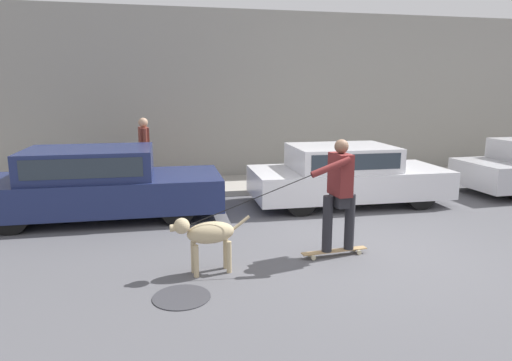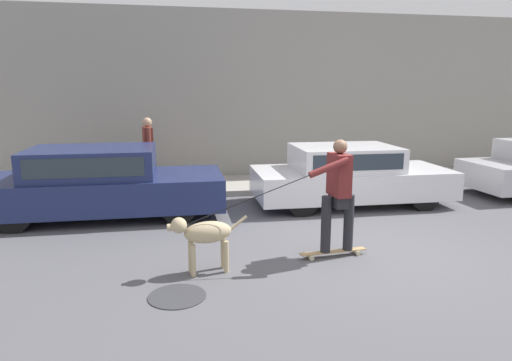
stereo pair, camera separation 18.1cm
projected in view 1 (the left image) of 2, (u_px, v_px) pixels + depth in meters
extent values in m
plane|color=#545459|center=(358.00, 252.00, 6.96)|extent=(36.00, 36.00, 0.00)
cube|color=gray|center=(265.00, 97.00, 12.31)|extent=(32.00, 0.30, 4.43)
cube|color=#A39E93|center=(275.00, 183.00, 11.66)|extent=(30.00, 1.92, 0.13)
cylinder|color=black|center=(175.00, 190.00, 9.78)|extent=(0.63, 0.21, 0.62)
cylinder|color=black|center=(177.00, 208.00, 8.28)|extent=(0.63, 0.21, 0.62)
cylinder|color=black|center=(35.00, 196.00, 9.24)|extent=(0.63, 0.21, 0.62)
cylinder|color=black|center=(10.00, 216.00, 7.73)|extent=(0.63, 0.21, 0.62)
cube|color=navy|center=(102.00, 192.00, 8.72)|extent=(4.56, 1.90, 0.61)
cube|color=navy|center=(89.00, 163.00, 8.57)|extent=(2.34, 1.67, 0.54)
cube|color=#28333D|center=(82.00, 169.00, 7.78)|extent=(2.03, 0.05, 0.35)
cylinder|color=black|center=(386.00, 180.00, 10.81)|extent=(0.63, 0.22, 0.62)
cylinder|color=black|center=(421.00, 194.00, 9.34)|extent=(0.63, 0.22, 0.62)
cylinder|color=black|center=(281.00, 184.00, 10.33)|extent=(0.63, 0.22, 0.62)
cylinder|color=black|center=(301.00, 200.00, 8.86)|extent=(0.63, 0.22, 0.62)
cube|color=silver|center=(348.00, 182.00, 9.80)|extent=(4.18, 1.89, 0.57)
cube|color=silver|center=(342.00, 157.00, 9.67)|extent=(2.15, 1.65, 0.50)
cube|color=#28333D|center=(357.00, 162.00, 8.89)|extent=(1.85, 0.07, 0.32)
cylinder|color=black|center=(480.00, 176.00, 11.30)|extent=(0.63, 0.21, 0.63)
cylinder|color=tan|center=(196.00, 261.00, 5.98)|extent=(0.07, 0.07, 0.44)
cylinder|color=tan|center=(194.00, 257.00, 6.13)|extent=(0.07, 0.07, 0.44)
cylinder|color=tan|center=(229.00, 257.00, 6.13)|extent=(0.07, 0.07, 0.44)
cylinder|color=tan|center=(226.00, 253.00, 6.28)|extent=(0.07, 0.07, 0.44)
ellipsoid|color=tan|center=(211.00, 233.00, 6.06)|extent=(0.68, 0.37, 0.29)
sphere|color=tan|center=(182.00, 226.00, 5.91)|extent=(0.21, 0.21, 0.21)
cylinder|color=tan|center=(174.00, 228.00, 5.88)|extent=(0.13, 0.11, 0.09)
cylinder|color=tan|center=(241.00, 223.00, 6.19)|extent=(0.26, 0.07, 0.20)
cylinder|color=beige|center=(313.00, 258.00, 6.60)|extent=(0.07, 0.04, 0.07)
cylinder|color=beige|center=(309.00, 254.00, 6.74)|extent=(0.07, 0.04, 0.07)
cylinder|color=beige|center=(359.00, 253.00, 6.82)|extent=(0.07, 0.04, 0.07)
cylinder|color=beige|center=(354.00, 249.00, 6.96)|extent=(0.07, 0.04, 0.07)
cube|color=#A88456|center=(334.00, 251.00, 6.77)|extent=(1.04, 0.20, 0.02)
cylinder|color=#232328|center=(327.00, 224.00, 6.65)|extent=(0.15, 0.15, 0.84)
cylinder|color=#232328|center=(350.00, 222.00, 6.76)|extent=(0.15, 0.15, 0.84)
cube|color=#232328|center=(339.00, 201.00, 6.64)|extent=(0.21, 0.34, 0.17)
cube|color=maroon|center=(340.00, 174.00, 6.56)|extent=(0.24, 0.43, 0.61)
sphere|color=brown|center=(341.00, 146.00, 6.48)|extent=(0.20, 0.20, 0.20)
cylinder|color=maroon|center=(332.00, 174.00, 6.80)|extent=(0.09, 0.09, 0.58)
cylinder|color=maroon|center=(331.00, 167.00, 6.23)|extent=(0.58, 0.10, 0.28)
cylinder|color=black|center=(248.00, 201.00, 6.05)|extent=(1.77, 0.03, 0.64)
cylinder|color=#28282D|center=(145.00, 171.00, 10.66)|extent=(0.15, 0.15, 0.83)
cylinder|color=#28282D|center=(146.00, 172.00, 10.51)|extent=(0.15, 0.15, 0.83)
cube|color=brown|center=(144.00, 141.00, 10.44)|extent=(0.26, 0.43, 0.61)
cylinder|color=brown|center=(143.00, 139.00, 10.66)|extent=(0.09, 0.09, 0.58)
cylinder|color=brown|center=(145.00, 141.00, 10.21)|extent=(0.09, 0.09, 0.58)
sphere|color=tan|center=(143.00, 122.00, 10.36)|extent=(0.22, 0.22, 0.22)
cube|color=tan|center=(143.00, 156.00, 10.75)|extent=(0.13, 0.27, 0.25)
cylinder|color=#38383D|center=(182.00, 297.00, 5.43)|extent=(0.69, 0.69, 0.01)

